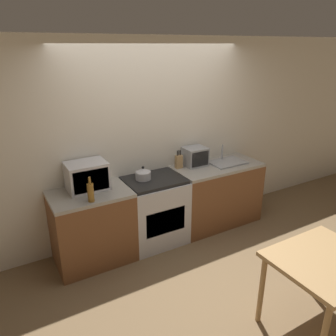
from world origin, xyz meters
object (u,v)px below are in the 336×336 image
object	(u,v)px
kettle	(143,174)
dining_table	(325,269)
microwave	(87,176)
toaster_oven	(195,156)
bottle	(91,192)
stove_range	(155,211)

from	to	relation	value
kettle	dining_table	distance (m)	2.24
kettle	microwave	xyz separation A→B (m)	(-0.69, 0.06, 0.09)
toaster_oven	dining_table	bearing A→B (deg)	-93.27
kettle	bottle	world-z (taller)	bottle
kettle	toaster_oven	xyz separation A→B (m)	(0.85, 0.10, 0.06)
microwave	dining_table	size ratio (longest dim) A/B	0.52
stove_range	microwave	world-z (taller)	microwave
stove_range	bottle	distance (m)	1.07
microwave	stove_range	bearing A→B (deg)	-7.98
stove_range	microwave	bearing A→B (deg)	172.02
stove_range	toaster_oven	world-z (taller)	toaster_oven
toaster_oven	stove_range	bearing A→B (deg)	-167.90
kettle	toaster_oven	distance (m)	0.86
stove_range	kettle	bearing A→B (deg)	155.41
toaster_oven	dining_table	xyz separation A→B (m)	(-0.13, -2.20, -0.36)
dining_table	stove_range	bearing A→B (deg)	106.41
bottle	toaster_oven	size ratio (longest dim) A/B	0.92
microwave	kettle	bearing A→B (deg)	-4.81
dining_table	toaster_oven	bearing A→B (deg)	86.73
stove_range	toaster_oven	xyz separation A→B (m)	(0.73, 0.16, 0.58)
kettle	bottle	xyz separation A→B (m)	(-0.76, -0.28, 0.04)
kettle	toaster_oven	world-z (taller)	toaster_oven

